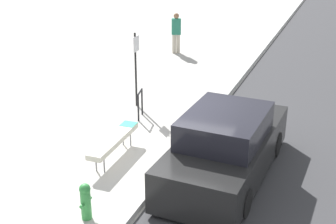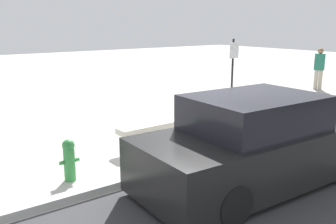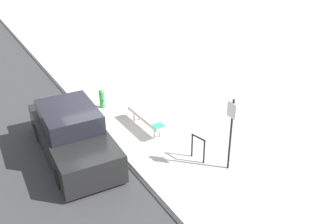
{
  "view_description": "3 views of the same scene",
  "coord_description": "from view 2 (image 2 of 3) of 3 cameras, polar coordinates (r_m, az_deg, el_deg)",
  "views": [
    {
      "loc": [
        -9.02,
        -3.49,
        5.35
      ],
      "look_at": [
        0.95,
        0.42,
        0.97
      ],
      "focal_mm": 50.0,
      "sensor_mm": 36.0,
      "label": 1
    },
    {
      "loc": [
        -4.84,
        -5.27,
        2.74
      ],
      "look_at": [
        0.24,
        1.5,
        0.72
      ],
      "focal_mm": 40.0,
      "sensor_mm": 36.0,
      "label": 2
    },
    {
      "loc": [
        10.24,
        -4.0,
        6.73
      ],
      "look_at": [
        0.71,
        1.86,
        0.91
      ],
      "focal_mm": 40.0,
      "sensor_mm": 36.0,
      "label": 3
    }
  ],
  "objects": [
    {
      "name": "bench",
      "position": [
        8.53,
        -1.33,
        -2.03
      ],
      "size": [
        2.08,
        0.42,
        0.55
      ],
      "rotation": [
        0.0,
        0.0,
        0.02
      ],
      "color": "gray",
      "rests_on": "ground_plane"
    },
    {
      "name": "fire_hydrant",
      "position": [
        6.88,
        -14.83,
        -6.89
      ],
      "size": [
        0.36,
        0.22,
        0.77
      ],
      "color": "#338C3F",
      "rests_on": "ground_plane"
    },
    {
      "name": "pedestrian",
      "position": [
        17.01,
        22.04,
        6.31
      ],
      "size": [
        0.35,
        0.45,
        1.73
      ],
      "rotation": [
        0.0,
        0.0,
        1.98
      ],
      "color": "#B7AD99",
      "rests_on": "ground_plane"
    },
    {
      "name": "parked_car_near",
      "position": [
        6.67,
        13.67,
        -4.81
      ],
      "size": [
        4.62,
        2.01,
        1.58
      ],
      "rotation": [
        0.0,
        0.0,
        -0.05
      ],
      "color": "black",
      "rests_on": "ground_plane"
    },
    {
      "name": "ground_plane",
      "position": [
        7.66,
        5.35,
        -7.62
      ],
      "size": [
        60.0,
        60.0,
        0.0
      ],
      "primitive_type": "plane",
      "color": "#ADAAA3"
    },
    {
      "name": "sign_post",
      "position": [
        11.25,
        9.82,
        6.28
      ],
      "size": [
        0.36,
        0.08,
        2.3
      ],
      "color": "black",
      "rests_on": "ground_plane"
    },
    {
      "name": "curb",
      "position": [
        7.64,
        5.36,
        -7.17
      ],
      "size": [
        60.0,
        0.2,
        0.13
      ],
      "color": "#B7B7B2",
      "rests_on": "ground_plane"
    },
    {
      "name": "bike_rack",
      "position": [
        10.45,
        8.44,
        0.88
      ],
      "size": [
        0.55,
        0.16,
        0.83
      ],
      "rotation": [
        0.0,
        0.0,
        0.21
      ],
      "color": "black",
      "rests_on": "ground_plane"
    }
  ]
}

